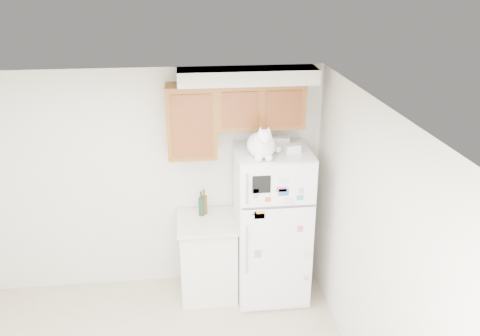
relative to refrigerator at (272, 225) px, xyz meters
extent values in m
cube|color=silver|center=(-1.32, 0.39, 0.40)|extent=(3.80, 0.04, 2.50)
cube|color=silver|center=(0.58, -1.61, 0.40)|extent=(0.04, 4.00, 2.50)
cube|color=white|center=(-1.32, -1.61, 1.65)|extent=(3.80, 4.00, 0.04)
cube|color=brown|center=(-0.12, 0.22, 1.27)|extent=(0.90, 0.33, 0.45)
cube|color=brown|center=(-0.82, 0.22, 1.12)|extent=(0.50, 0.33, 0.75)
cube|color=silver|center=(-0.24, 0.23, 1.57)|extent=(1.40, 0.37, 0.15)
cube|color=white|center=(0.00, 0.01, 0.00)|extent=(0.76, 0.72, 1.70)
cube|color=white|center=(0.00, -0.36, 0.62)|extent=(0.74, 0.03, 0.44)
cube|color=white|center=(0.00, -0.36, -0.22)|extent=(0.74, 0.03, 1.19)
cube|color=#59595B|center=(0.00, -0.36, 0.40)|extent=(0.74, 0.03, 0.02)
cylinder|color=silver|center=(-0.32, -0.39, 0.62)|extent=(0.02, 0.02, 0.32)
cylinder|color=silver|center=(-0.32, -0.39, -0.05)|extent=(0.02, 0.02, 0.55)
cube|color=black|center=(-0.18, -0.38, 0.65)|extent=(0.18, 0.00, 0.18)
cube|color=white|center=(-0.16, -0.38, 0.20)|extent=(0.22, 0.00, 0.28)
cube|color=#B682A4|center=(0.21, -0.38, 0.56)|extent=(0.06, 0.00, 0.06)
cube|color=#A476A6|center=(-0.20, -0.38, -0.12)|extent=(0.07, 0.00, 0.08)
cube|color=orange|center=(-0.19, -0.38, 0.32)|extent=(0.11, 0.00, 0.09)
cube|color=silver|center=(0.10, -0.38, 0.46)|extent=(0.09, 0.00, 0.08)
cube|color=silver|center=(0.32, -0.38, -0.15)|extent=(0.08, 0.00, 0.09)
cube|color=#A0D0E3|center=(0.04, -0.38, 0.67)|extent=(0.10, 0.00, 0.05)
cube|color=#AF4664|center=(0.02, -0.38, 0.59)|extent=(0.10, 0.00, 0.05)
cube|color=#C18AC2|center=(0.31, -0.38, -0.44)|extent=(0.05, 0.00, 0.06)
cube|color=#B883AB|center=(-0.23, -0.38, 0.56)|extent=(0.05, 0.00, 0.10)
cube|color=teal|center=(0.20, -0.38, 0.49)|extent=(0.07, 0.00, 0.05)
cube|color=#C24D8C|center=(0.22, -0.38, 0.14)|extent=(0.05, 0.00, 0.06)
cube|color=#255397|center=(0.04, -0.38, 0.56)|extent=(0.10, 0.00, 0.07)
cube|color=silver|center=(-0.27, -0.38, 0.35)|extent=(0.08, 0.00, 0.05)
cube|color=#BF452F|center=(-0.11, -0.38, 0.49)|extent=(0.06, 0.00, 0.05)
cube|color=white|center=(0.12, -0.38, -0.39)|extent=(0.05, 0.00, 0.05)
cube|color=white|center=(-0.69, 0.07, -0.41)|extent=(0.60, 0.60, 0.88)
cube|color=silver|center=(-0.69, 0.05, 0.05)|extent=(0.64, 0.64, 0.04)
ellipsoid|color=white|center=(-0.15, -0.13, 0.96)|extent=(0.28, 0.38, 0.24)
ellipsoid|color=white|center=(-0.15, -0.24, 1.02)|extent=(0.21, 0.17, 0.23)
sphere|color=white|center=(-0.15, -0.30, 1.10)|extent=(0.14, 0.14, 0.14)
cone|color=white|center=(-0.19, -0.30, 1.18)|extent=(0.05, 0.05, 0.05)
cone|color=white|center=(-0.11, -0.30, 1.18)|extent=(0.05, 0.05, 0.05)
cone|color=#D88C8C|center=(-0.19, -0.31, 1.17)|extent=(0.03, 0.03, 0.03)
cone|color=#D88C8C|center=(-0.11, -0.31, 1.17)|extent=(0.03, 0.03, 0.03)
sphere|color=white|center=(-0.15, -0.36, 1.08)|extent=(0.06, 0.06, 0.06)
sphere|color=white|center=(-0.20, -0.29, 0.89)|extent=(0.08, 0.08, 0.08)
sphere|color=white|center=(-0.10, -0.29, 0.89)|extent=(0.08, 0.08, 0.08)
cylinder|color=white|center=(-0.03, 0.00, 0.89)|extent=(0.17, 0.24, 0.08)
cube|color=white|center=(0.10, 0.14, 0.90)|extent=(0.21, 0.18, 0.10)
cube|color=white|center=(0.17, -0.09, 0.89)|extent=(0.17, 0.14, 0.09)
camera|label=1|loc=(-0.90, -4.77, 2.60)|focal=38.00mm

